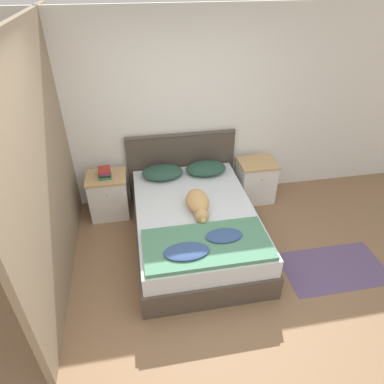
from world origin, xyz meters
TOP-DOWN VIEW (x-y plane):
  - ground_plane at (0.00, 0.00)m, footprint 16.00×16.00m
  - wall_back at (0.00, 2.13)m, footprint 9.00×0.06m
  - wall_side_left at (-1.41, 1.05)m, footprint 0.06×3.10m
  - bed at (0.08, 1.01)m, footprint 1.43×2.04m
  - headboard at (0.08, 2.06)m, footprint 1.51×0.06m
  - nightstand_left at (-0.96, 1.80)m, footprint 0.52×0.44m
  - nightstand_right at (1.12, 1.80)m, footprint 0.52×0.44m
  - pillow_left at (-0.21, 1.79)m, footprint 0.55×0.38m
  - pillow_right at (0.38, 1.79)m, footprint 0.55×0.38m
  - quilt at (0.07, 0.36)m, footprint 1.29×0.65m
  - dog at (0.11, 0.99)m, footprint 0.27×0.65m
  - book_stack at (-0.96, 1.81)m, footprint 0.19×0.24m
  - rug at (1.58, 0.29)m, footprint 1.17×0.68m

SIDE VIEW (x-z plane):
  - ground_plane at x=0.00m, z-range 0.00..0.00m
  - rug at x=1.58m, z-range 0.00..0.00m
  - bed at x=0.08m, z-range 0.00..0.52m
  - nightstand_left at x=-0.96m, z-range 0.00..0.61m
  - nightstand_right at x=1.12m, z-range 0.00..0.61m
  - headboard at x=0.08m, z-range 0.02..1.03m
  - quilt at x=0.07m, z-range 0.51..0.59m
  - pillow_left at x=-0.21m, z-range 0.52..0.66m
  - pillow_right at x=0.38m, z-range 0.52..0.66m
  - dog at x=0.11m, z-range 0.52..0.71m
  - book_stack at x=-0.96m, z-range 0.61..0.71m
  - wall_back at x=0.00m, z-range 0.00..2.55m
  - wall_side_left at x=-1.41m, z-range 0.00..2.55m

